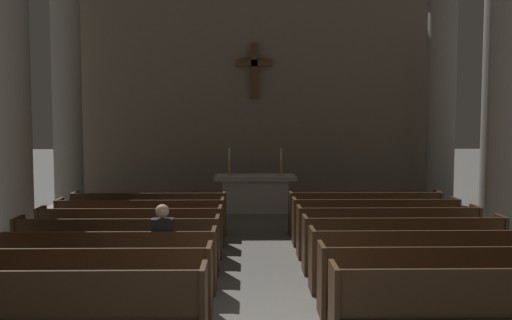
{
  "coord_description": "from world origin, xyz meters",
  "views": [
    {
      "loc": [
        -0.26,
        -6.29,
        2.58
      ],
      "look_at": [
        0.0,
        7.91,
        1.52
      ],
      "focal_mm": 40.53,
      "sensor_mm": 36.0,
      "label": 1
    }
  ],
  "objects_px": {
    "pew_left_row_2": "(82,281)",
    "pew_left_row_5": "(131,233)",
    "pew_right_row_6": "(375,221)",
    "column_right_second": "(501,100)",
    "pew_right_row_2": "(447,280)",
    "pew_right_row_7": "(364,213)",
    "pew_left_row_3": "(102,261)",
    "altar": "(255,192)",
    "pew_left_row_4": "(118,245)",
    "column_right_third": "(441,104)",
    "pew_left_row_1": "(55,308)",
    "lone_worshipper": "(163,246)",
    "candlestick_left": "(229,166)",
    "pew_left_row_7": "(150,213)",
    "pew_left_row_6": "(141,222)",
    "pew_right_row_4": "(403,244)",
    "pew_right_row_3": "(422,260)",
    "pew_right_row_1": "(480,306)",
    "column_left_third": "(67,104)",
    "column_left_second": "(11,99)",
    "candlestick_right": "(281,166)",
    "pew_right_row_5": "(388,232)"
  },
  "relations": [
    {
      "from": "pew_left_row_2",
      "to": "pew_left_row_5",
      "type": "xyz_separation_m",
      "value": [
        0.0,
        3.13,
        0.0
      ]
    },
    {
      "from": "pew_left_row_5",
      "to": "pew_right_row_3",
      "type": "bearing_deg",
      "value": -23.91
    },
    {
      "from": "pew_left_row_7",
      "to": "column_right_third",
      "type": "height_order",
      "value": "column_right_third"
    },
    {
      "from": "pew_left_row_5",
      "to": "pew_right_row_7",
      "type": "bearing_deg",
      "value": 23.91
    },
    {
      "from": "pew_right_row_4",
      "to": "column_left_second",
      "type": "relative_size",
      "value": 0.55
    },
    {
      "from": "pew_right_row_2",
      "to": "pew_right_row_3",
      "type": "relative_size",
      "value": 1.0
    },
    {
      "from": "pew_right_row_4",
      "to": "candlestick_left",
      "type": "xyz_separation_m",
      "value": [
        -3.05,
        6.18,
        0.77
      ]
    },
    {
      "from": "pew_right_row_5",
      "to": "column_left_second",
      "type": "relative_size",
      "value": 0.55
    },
    {
      "from": "column_right_second",
      "to": "column_left_second",
      "type": "bearing_deg",
      "value": 180.0
    },
    {
      "from": "pew_right_row_1",
      "to": "pew_right_row_5",
      "type": "relative_size",
      "value": 1.0
    },
    {
      "from": "pew_right_row_4",
      "to": "pew_right_row_5",
      "type": "height_order",
      "value": "same"
    },
    {
      "from": "pew_right_row_2",
      "to": "lone_worshipper",
      "type": "height_order",
      "value": "lone_worshipper"
    },
    {
      "from": "pew_right_row_6",
      "to": "column_right_second",
      "type": "xyz_separation_m",
      "value": [
        2.65,
        0.36,
        2.46
      ]
    },
    {
      "from": "pew_right_row_2",
      "to": "pew_right_row_6",
      "type": "bearing_deg",
      "value": 90.0
    },
    {
      "from": "pew_left_row_5",
      "to": "pew_right_row_2",
      "type": "height_order",
      "value": "same"
    },
    {
      "from": "pew_left_row_3",
      "to": "altar",
      "type": "bearing_deg",
      "value": 71.95
    },
    {
      "from": "pew_left_row_7",
      "to": "column_left_third",
      "type": "distance_m",
      "value": 4.7
    },
    {
      "from": "pew_left_row_1",
      "to": "pew_right_row_5",
      "type": "distance_m",
      "value": 6.29
    },
    {
      "from": "pew_right_row_2",
      "to": "column_right_third",
      "type": "bearing_deg",
      "value": 72.13
    },
    {
      "from": "pew_left_row_7",
      "to": "pew_right_row_1",
      "type": "relative_size",
      "value": 1.0
    },
    {
      "from": "pew_right_row_2",
      "to": "candlestick_right",
      "type": "height_order",
      "value": "candlestick_right"
    },
    {
      "from": "pew_right_row_7",
      "to": "altar",
      "type": "bearing_deg",
      "value": 127.65
    },
    {
      "from": "pew_right_row_6",
      "to": "altar",
      "type": "distance_m",
      "value": 4.72
    },
    {
      "from": "pew_left_row_6",
      "to": "pew_left_row_7",
      "type": "distance_m",
      "value": 1.04
    },
    {
      "from": "pew_left_row_3",
      "to": "pew_left_row_5",
      "type": "relative_size",
      "value": 1.0
    },
    {
      "from": "pew_left_row_2",
      "to": "pew_left_row_3",
      "type": "bearing_deg",
      "value": 90.0
    },
    {
      "from": "pew_left_row_5",
      "to": "pew_right_row_7",
      "type": "xyz_separation_m",
      "value": [
        4.71,
        2.09,
        0.0
      ]
    },
    {
      "from": "pew_right_row_6",
      "to": "candlestick_left",
      "type": "xyz_separation_m",
      "value": [
        -3.05,
        4.09,
        0.77
      ]
    },
    {
      "from": "pew_right_row_5",
      "to": "pew_left_row_5",
      "type": "bearing_deg",
      "value": 180.0
    },
    {
      "from": "pew_right_row_6",
      "to": "column_right_second",
      "type": "bearing_deg",
      "value": 7.77
    },
    {
      "from": "pew_left_row_4",
      "to": "pew_right_row_6",
      "type": "height_order",
      "value": "same"
    },
    {
      "from": "pew_left_row_4",
      "to": "lone_worshipper",
      "type": "xyz_separation_m",
      "value": [
        0.89,
        -1.0,
        0.22
      ]
    },
    {
      "from": "pew_right_row_5",
      "to": "column_right_third",
      "type": "xyz_separation_m",
      "value": [
        2.65,
        5.1,
        2.46
      ]
    },
    {
      "from": "pew_right_row_1",
      "to": "column_right_third",
      "type": "xyz_separation_m",
      "value": [
        2.65,
        9.27,
        2.46
      ]
    },
    {
      "from": "pew_left_row_2",
      "to": "pew_left_row_5",
      "type": "bearing_deg",
      "value": 90.0
    },
    {
      "from": "lone_worshipper",
      "to": "pew_left_row_6",
      "type": "bearing_deg",
      "value": 106.03
    },
    {
      "from": "pew_right_row_1",
      "to": "column_right_third",
      "type": "height_order",
      "value": "column_right_third"
    },
    {
      "from": "pew_right_row_3",
      "to": "pew_left_row_3",
      "type": "bearing_deg",
      "value": 180.0
    },
    {
      "from": "pew_right_row_1",
      "to": "pew_right_row_2",
      "type": "distance_m",
      "value": 1.04
    },
    {
      "from": "pew_left_row_1",
      "to": "column_right_second",
      "type": "xyz_separation_m",
      "value": [
        7.36,
        5.58,
        2.46
      ]
    },
    {
      "from": "pew_left_row_1",
      "to": "lone_worshipper",
      "type": "distance_m",
      "value": 2.31
    },
    {
      "from": "pew_left_row_7",
      "to": "column_right_second",
      "type": "distance_m",
      "value": 7.79
    },
    {
      "from": "pew_left_row_3",
      "to": "pew_right_row_6",
      "type": "bearing_deg",
      "value": 33.62
    },
    {
      "from": "pew_right_row_6",
      "to": "column_right_third",
      "type": "height_order",
      "value": "column_right_third"
    },
    {
      "from": "pew_left_row_2",
      "to": "pew_left_row_5",
      "type": "height_order",
      "value": "same"
    },
    {
      "from": "pew_right_row_2",
      "to": "pew_right_row_6",
      "type": "height_order",
      "value": "same"
    },
    {
      "from": "pew_left_row_2",
      "to": "pew_right_row_6",
      "type": "bearing_deg",
      "value": 41.56
    },
    {
      "from": "pew_right_row_6",
      "to": "candlestick_left",
      "type": "distance_m",
      "value": 5.16
    },
    {
      "from": "pew_left_row_3",
      "to": "candlestick_right",
      "type": "relative_size",
      "value": 4.54
    },
    {
      "from": "pew_left_row_3",
      "to": "pew_left_row_7",
      "type": "height_order",
      "value": "same"
    }
  ]
}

